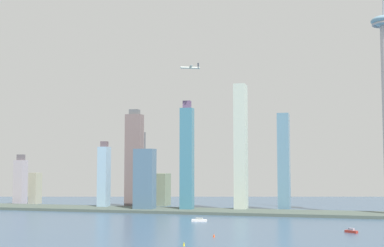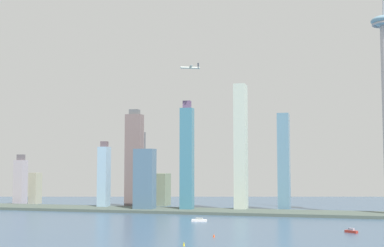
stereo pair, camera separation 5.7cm
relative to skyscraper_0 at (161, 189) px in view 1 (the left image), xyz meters
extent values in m
cube|color=#48554D|center=(42.34, -97.50, -21.39)|extent=(910.77, 66.36, 3.41)
cube|color=gray|center=(0.00, 0.00, 0.00)|extent=(20.59, 27.90, 46.18)
cube|color=beige|center=(129.28, -69.03, 57.17)|extent=(14.54, 23.26, 160.52)
cube|color=#A9A589|center=(-196.00, -15.59, 0.33)|extent=(12.81, 18.21, 46.83)
cube|color=teal|center=(65.02, -92.33, 41.71)|extent=(15.87, 12.26, 129.60)
cube|color=#654C6D|center=(65.02, -92.33, 111.20)|extent=(9.52, 7.36, 9.38)
cube|color=#5C869E|center=(181.06, -48.20, 38.92)|extent=(14.63, 19.88, 124.03)
cube|color=#A89EA6|center=(-200.06, -49.13, 9.57)|extent=(14.64, 15.25, 65.32)
cube|color=#5D565B|center=(-200.06, -49.13, 46.38)|extent=(8.79, 9.15, 8.31)
cube|color=slate|center=(12.73, -102.92, 16.07)|extent=(25.39, 16.82, 78.31)
cylinder|color=#4C4C51|center=(12.73, -102.92, 65.76)|extent=(1.60, 1.60, 21.08)
cube|color=#95B9D2|center=(-53.89, -79.14, 18.09)|extent=(12.77, 16.11, 82.37)
cube|color=#604F54|center=(-53.89, -79.14, 62.95)|extent=(7.66, 9.66, 7.34)
cube|color=#756260|center=(-21.75, -52.01, 40.66)|extent=(21.94, 16.35, 127.50)
cube|color=#5D6062|center=(-21.75, -52.01, 107.93)|extent=(13.16, 9.81, 7.03)
cube|color=white|center=(110.05, -203.80, -21.98)|extent=(15.50, 4.50, 2.22)
cube|color=#9EA49F|center=(110.05, -203.80, -20.05)|extent=(6.83, 3.11, 1.63)
cube|color=#A93026|center=(258.05, -259.76, -22.07)|extent=(11.19, 9.24, 2.05)
cube|color=#A098A6|center=(258.05, -259.76, -20.08)|extent=(5.42, 4.78, 1.92)
cone|color=yellow|center=(141.67, -368.44, -21.63)|extent=(1.34, 1.34, 2.92)
cone|color=#E54C19|center=(151.99, -318.35, -21.70)|extent=(1.78, 1.78, 2.77)
cylinder|color=beige|center=(76.35, -116.94, 153.34)|extent=(21.95, 11.58, 2.48)
sphere|color=beige|center=(65.87, -121.60, 153.34)|extent=(2.48, 2.48, 2.48)
cube|color=beige|center=(76.35, -116.94, 154.45)|extent=(11.50, 21.32, 0.50)
cube|color=beige|center=(85.14, -113.02, 153.71)|extent=(4.90, 7.85, 0.40)
cube|color=#2D333D|center=(85.14, -113.02, 157.08)|extent=(1.96, 1.24, 5.00)
camera|label=1|loc=(249.97, -740.17, 33.10)|focal=50.22mm
camera|label=2|loc=(250.02, -740.16, 33.10)|focal=50.22mm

